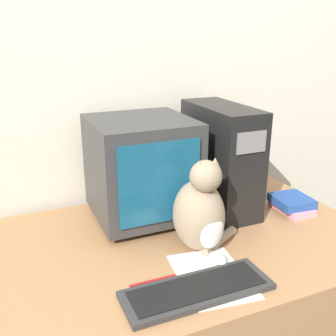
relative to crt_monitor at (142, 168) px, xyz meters
name	(u,v)px	position (x,y,z in m)	size (l,w,h in m)	color
wall_back	(142,84)	(0.11, 0.28, 0.29)	(7.00, 0.05, 2.50)	beige
desk	(189,318)	(0.11, -0.23, -0.59)	(1.35, 0.90, 0.75)	#9E7047
crt_monitor	(142,168)	(0.00, 0.00, 0.00)	(0.38, 0.40, 0.41)	#333333
computer_tower	(220,158)	(0.34, -0.03, 0.01)	(0.18, 0.43, 0.45)	black
keyboard	(197,290)	(-0.02, -0.54, -0.20)	(0.45, 0.16, 0.02)	#2D2D2D
cat	(201,213)	(0.10, -0.32, -0.07)	(0.27, 0.26, 0.34)	gray
book_stack	(292,204)	(0.61, -0.19, -0.18)	(0.16, 0.19, 0.06)	pink
pen	(153,281)	(-0.12, -0.44, -0.21)	(0.15, 0.01, 0.01)	maroon
paper_sheet	(212,276)	(0.06, -0.48, -0.21)	(0.25, 0.32, 0.00)	white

